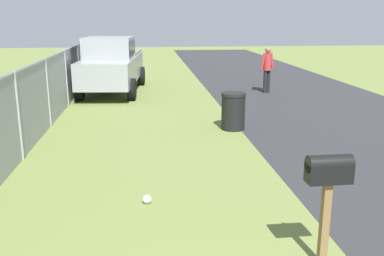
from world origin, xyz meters
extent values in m
cube|color=brown|center=(3.46, -0.82, 0.52)|extent=(0.09, 0.09, 1.04)
cube|color=black|center=(3.46, -0.82, 1.15)|extent=(0.21, 0.50, 0.22)
cylinder|color=black|center=(3.46, -0.82, 1.26)|extent=(0.21, 0.50, 0.20)
cube|color=red|center=(3.57, -0.82, 1.21)|extent=(0.02, 0.04, 0.18)
cube|color=#93999E|center=(15.69, 2.41, 0.88)|extent=(5.29, 2.25, 0.90)
cube|color=#93999E|center=(15.08, 2.47, 1.71)|extent=(1.89, 1.80, 0.76)
cube|color=black|center=(15.08, 2.47, 1.71)|extent=(1.84, 1.83, 0.53)
cube|color=#93999E|center=(16.75, 1.49, 1.39)|extent=(2.68, 0.32, 0.12)
cube|color=#93999E|center=(16.90, 3.14, 1.39)|extent=(2.68, 0.32, 0.12)
cylinder|color=black|center=(13.92, 1.67, 0.38)|extent=(0.78, 0.33, 0.76)
cylinder|color=black|center=(14.08, 3.46, 0.38)|extent=(0.78, 0.33, 0.76)
cylinder|color=black|center=(17.31, 1.37, 0.38)|extent=(0.78, 0.33, 0.76)
cylinder|color=black|center=(17.47, 3.16, 0.38)|extent=(0.78, 0.33, 0.76)
cylinder|color=black|center=(9.70, -1.02, 0.44)|extent=(0.60, 0.60, 0.87)
cylinder|color=black|center=(9.70, -1.02, 0.91)|extent=(0.63, 0.63, 0.08)
cylinder|color=black|center=(14.86, -3.29, 0.42)|extent=(0.14, 0.14, 0.85)
cylinder|color=black|center=(14.91, -3.42, 0.42)|extent=(0.14, 0.14, 0.85)
cylinder|color=#B23333|center=(14.88, -3.35, 1.17)|extent=(0.30, 0.30, 0.64)
sphere|color=#8C6647|center=(14.88, -3.35, 1.60)|extent=(0.23, 0.23, 0.23)
cylinder|color=#B23333|center=(14.82, -3.16, 1.20)|extent=(0.09, 0.17, 0.58)
cylinder|color=#B23333|center=(14.95, -3.54, 1.20)|extent=(0.09, 0.17, 0.58)
cylinder|color=#9EA3A8|center=(7.78, 3.70, 0.90)|extent=(0.07, 0.07, 1.79)
cylinder|color=#9EA3A8|center=(10.47, 3.70, 0.90)|extent=(0.07, 0.07, 1.79)
cylinder|color=#9EA3A8|center=(13.17, 3.70, 0.90)|extent=(0.07, 0.07, 1.79)
cylinder|color=#9EA3A8|center=(15.86, 3.70, 0.90)|extent=(0.07, 0.07, 1.79)
cylinder|color=#9EA3A8|center=(18.56, 3.70, 0.90)|extent=(0.07, 0.07, 1.79)
cube|color=#9EA3A8|center=(9.13, 3.70, 1.76)|extent=(18.87, 0.04, 0.04)
cube|color=gray|center=(9.13, 3.70, 0.90)|extent=(18.87, 0.01, 1.79)
sphere|color=silver|center=(5.39, 1.20, 0.07)|extent=(0.14, 0.14, 0.14)
camera|label=1|loc=(-0.82, 1.16, 2.83)|focal=40.20mm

